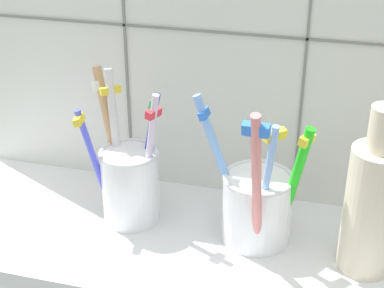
{
  "coord_description": "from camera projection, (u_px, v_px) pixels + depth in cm",
  "views": [
    {
      "loc": [
        14.74,
        -52.82,
        42.27
      ],
      "look_at": [
        0.0,
        1.95,
        12.93
      ],
      "focal_mm": 55.25,
      "sensor_mm": 36.0,
      "label": 1
    }
  ],
  "objects": [
    {
      "name": "tile_wall_back",
      "position": [
        215.0,
        32.0,
        0.68
      ],
      "size": [
        64.0,
        2.2,
        45.0
      ],
      "color": "silver",
      "rests_on": "ground"
    },
    {
      "name": "counter_slab",
      "position": [
        188.0,
        244.0,
        0.68
      ],
      "size": [
        64.0,
        22.0,
        2.0
      ],
      "primitive_type": "cube",
      "color": "silver",
      "rests_on": "ground"
    },
    {
      "name": "toothbrush_cup_right",
      "position": [
        257.0,
        203.0,
        0.65
      ],
      "size": [
        13.12,
        11.64,
        18.57
      ],
      "color": "white",
      "rests_on": "counter_slab"
    },
    {
      "name": "ceramic_vase",
      "position": [
        373.0,
        202.0,
        0.59
      ],
      "size": [
        5.64,
        5.64,
        18.32
      ],
      "color": "beige",
      "rests_on": "counter_slab"
    },
    {
      "name": "toothbrush_cup_left",
      "position": [
        129.0,
        179.0,
        0.68
      ],
      "size": [
        9.76,
        7.11,
        17.92
      ],
      "color": "white",
      "rests_on": "counter_slab"
    }
  ]
}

